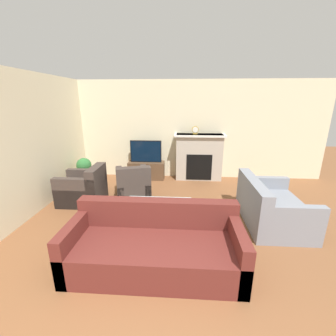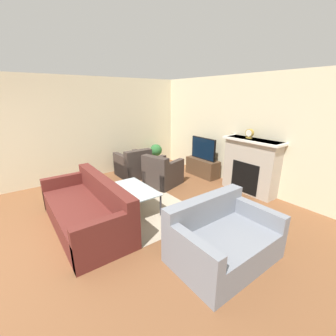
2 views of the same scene
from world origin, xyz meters
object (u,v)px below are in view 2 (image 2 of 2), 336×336
(armchair_by_window, at_px, (133,166))
(armchair_accent, at_px, (162,174))
(potted_plant, at_px, (156,154))
(mantel_clock, at_px, (249,133))
(couch_loveseat, at_px, (222,240))
(coffee_table, at_px, (134,190))
(tv, at_px, (203,149))
(couch_sectional, at_px, (88,211))

(armchair_by_window, bearing_deg, armchair_accent, 105.08)
(potted_plant, relative_size, mantel_clock, 3.33)
(couch_loveseat, relative_size, armchair_accent, 1.42)
(armchair_by_window, height_order, coffee_table, armchair_by_window)
(tv, xyz_separation_m, couch_loveseat, (2.64, -2.25, -0.51))
(tv, relative_size, armchair_by_window, 0.96)
(potted_plant, distance_m, mantel_clock, 3.14)
(couch_sectional, distance_m, couch_loveseat, 2.33)
(couch_sectional, bearing_deg, tv, 100.94)
(tv, distance_m, couch_loveseat, 3.50)
(couch_loveseat, distance_m, armchair_by_window, 3.81)
(tv, distance_m, potted_plant, 1.70)
(armchair_by_window, relative_size, mantel_clock, 4.15)
(mantel_clock, bearing_deg, potted_plant, -167.66)
(couch_sectional, relative_size, potted_plant, 3.14)
(coffee_table, xyz_separation_m, potted_plant, (-2.18, 1.99, -0.01))
(coffee_table, bearing_deg, mantel_clock, 74.36)
(armchair_accent, bearing_deg, couch_loveseat, 144.69)
(couch_sectional, height_order, couch_loveseat, same)
(potted_plant, xyz_separation_m, mantel_clock, (2.91, 0.64, 0.99))
(tv, bearing_deg, potted_plant, -160.35)
(tv, xyz_separation_m, mantel_clock, (1.35, 0.08, 0.59))
(couch_sectional, distance_m, coffee_table, 0.96)
(couch_loveseat, height_order, armchair_accent, same)
(coffee_table, xyz_separation_m, mantel_clock, (0.74, 2.63, 0.98))
(couch_sectional, bearing_deg, armchair_by_window, 133.92)
(armchair_accent, height_order, potted_plant, armchair_accent)
(couch_loveseat, height_order, potted_plant, couch_loveseat)
(potted_plant, bearing_deg, armchair_by_window, -67.80)
(couch_loveseat, relative_size, coffee_table, 1.26)
(armchair_by_window, relative_size, coffee_table, 0.78)
(couch_sectional, bearing_deg, coffee_table, 93.57)
(armchair_accent, xyz_separation_m, coffee_table, (0.71, -1.20, 0.11))
(couch_sectional, relative_size, mantel_clock, 10.45)
(couch_sectional, relative_size, couch_loveseat, 1.55)
(mantel_clock, bearing_deg, tv, -176.61)
(tv, relative_size, couch_loveseat, 0.60)
(couch_loveseat, distance_m, potted_plant, 4.53)
(armchair_by_window, height_order, potted_plant, armchair_by_window)
(tv, bearing_deg, couch_loveseat, -40.41)
(tv, bearing_deg, coffee_table, -76.40)
(coffee_table, height_order, mantel_clock, mantel_clock)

